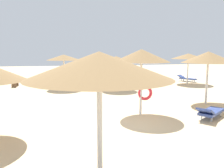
# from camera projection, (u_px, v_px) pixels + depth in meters

# --- Properties ---
(ground_plane) EXTENTS (80.00, 80.00, 0.00)m
(ground_plane) POSITION_uv_depth(u_px,v_px,m) (126.00, 121.00, 9.74)
(ground_plane) COLOR beige
(parasol_0) EXTENTS (3.18, 3.18, 2.97)m
(parasol_0) POSITION_uv_depth(u_px,v_px,m) (99.00, 66.00, 4.83)
(parasol_0) COLOR silver
(parasol_0) RESTS_ON ground
(parasol_3) EXTENTS (3.12, 3.12, 2.81)m
(parasol_3) POSITION_uv_depth(u_px,v_px,m) (188.00, 56.00, 20.85)
(parasol_3) COLOR silver
(parasol_3) RESTS_ON ground
(parasol_4) EXTENTS (2.75, 2.75, 2.75)m
(parasol_4) POSITION_uv_depth(u_px,v_px,m) (64.00, 58.00, 18.16)
(parasol_4) COLOR silver
(parasol_4) RESTS_ON ground
(parasol_6) EXTENTS (2.66, 2.66, 3.09)m
(parasol_6) POSITION_uv_depth(u_px,v_px,m) (141.00, 57.00, 10.40)
(parasol_6) COLOR silver
(parasol_6) RESTS_ON ground
(parasol_7) EXTENTS (2.65, 2.65, 2.62)m
(parasol_7) POSITION_uv_depth(u_px,v_px,m) (116.00, 59.00, 17.59)
(parasol_7) COLOR silver
(parasol_7) RESTS_ON ground
(parasol_8) EXTENTS (2.96, 2.96, 2.99)m
(parasol_8) POSITION_uv_depth(u_px,v_px,m) (208.00, 57.00, 12.67)
(parasol_8) COLOR silver
(parasol_8) RESTS_ON ground
(lounger_2) EXTENTS (1.93, 1.64, 0.62)m
(lounger_2) POSITION_uv_depth(u_px,v_px,m) (211.00, 112.00, 10.11)
(lounger_2) COLOR #33478C
(lounger_2) RESTS_ON ground
(lounger_3) EXTENTS (1.49, 1.98, 0.62)m
(lounger_3) POSITION_uv_depth(u_px,v_px,m) (187.00, 78.00, 22.83)
(lounger_3) COLOR #33478C
(lounger_3) RESTS_ON ground
(bench_0) EXTENTS (0.43, 1.51, 0.49)m
(bench_0) POSITION_uv_depth(u_px,v_px,m) (15.00, 83.00, 19.43)
(bench_0) COLOR brown
(bench_0) RESTS_ON ground
(bench_1) EXTENTS (1.52, 0.49, 0.49)m
(bench_1) POSITION_uv_depth(u_px,v_px,m) (101.00, 78.00, 23.17)
(bench_1) COLOR brown
(bench_1) RESTS_ON ground
(bench_2) EXTENTS (1.50, 0.40, 0.49)m
(bench_2) POSITION_uv_depth(u_px,v_px,m) (128.00, 78.00, 22.91)
(bench_2) COLOR brown
(bench_2) RESTS_ON ground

